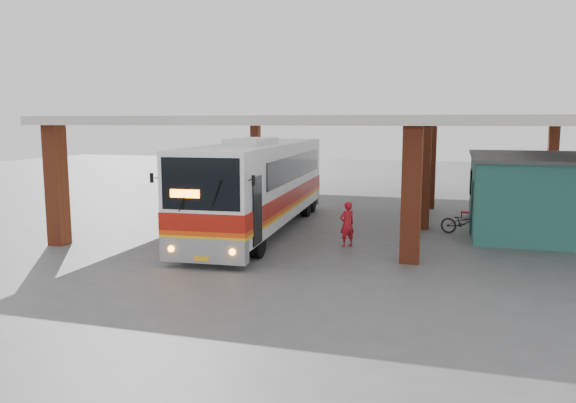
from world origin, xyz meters
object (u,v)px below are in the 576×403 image
(motorcycle, at_px, (464,223))
(red_chair, at_px, (468,209))
(coach_bus, at_px, (260,185))
(pedestrian, at_px, (347,224))

(motorcycle, height_order, red_chair, motorcycle)
(coach_bus, relative_size, motorcycle, 7.26)
(pedestrian, bearing_deg, red_chair, -162.96)
(coach_bus, distance_m, pedestrian, 4.57)
(pedestrian, bearing_deg, motorcycle, 176.07)
(coach_bus, xyz_separation_m, pedestrian, (4.01, -1.91, -1.09))
(coach_bus, bearing_deg, motorcycle, 6.73)
(red_chair, bearing_deg, coach_bus, -143.47)
(coach_bus, height_order, pedestrian, coach_bus)
(coach_bus, height_order, red_chair, coach_bus)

